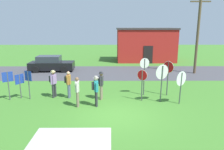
{
  "coord_description": "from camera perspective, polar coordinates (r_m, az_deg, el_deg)",
  "views": [
    {
      "loc": [
        -0.33,
        -10.06,
        4.46
      ],
      "look_at": [
        -0.25,
        3.44,
        1.3
      ],
      "focal_mm": 34.2,
      "sensor_mm": 36.0,
      "label": 1
    }
  ],
  "objects": [
    {
      "name": "info_panel_leftmost",
      "position": [
        14.22,
        -26.06,
        -1.4
      ],
      "size": [
        0.51,
        0.36,
        1.75
      ],
      "color": "#4C4C51",
      "rests_on": "ground"
    },
    {
      "name": "concrete_path",
      "position": [
        8.88,
        -11.12,
        -17.22
      ],
      "size": [
        3.2,
        2.4,
        0.01
      ],
      "primitive_type": "cube",
      "color": "#ADAAA3",
      "rests_on": "ground"
    },
    {
      "name": "person_with_sunhat",
      "position": [
        11.99,
        -9.27,
        -4.02
      ],
      "size": [
        0.26,
        0.57,
        1.69
      ],
      "color": "#7A6B56",
      "rests_on": "ground"
    },
    {
      "name": "stop_sign_tallest",
      "position": [
        14.05,
        14.75,
        0.72
      ],
      "size": [
        0.56,
        0.53,
        2.24
      ],
      "color": "#474C4C",
      "rests_on": "ground"
    },
    {
      "name": "utility_pole",
      "position": [
        21.3,
        21.96,
        10.28
      ],
      "size": [
        1.8,
        0.24,
        7.1
      ],
      "color": "brown",
      "rests_on": "ground"
    },
    {
      "name": "info_panel_rightmost",
      "position": [
        14.29,
        -23.44,
        -1.71
      ],
      "size": [
        0.34,
        0.52,
        1.54
      ],
      "color": "#4C4C51",
      "rests_on": "ground"
    },
    {
      "name": "person_in_blue",
      "position": [
        13.0,
        -3.0,
        -2.24
      ],
      "size": [
        0.41,
        0.57,
        1.74
      ],
      "color": "#7A6B56",
      "rests_on": "ground"
    },
    {
      "name": "stop_sign_far_back",
      "position": [
        12.75,
        17.98,
        -1.77
      ],
      "size": [
        0.71,
        0.53,
        1.93
      ],
      "color": "#474C4C",
      "rests_on": "ground"
    },
    {
      "name": "info_panel_middle",
      "position": [
        13.9,
        -21.44,
        -1.23
      ],
      "size": [
        0.52,
        0.34,
        1.77
      ],
      "color": "#4C4C51",
      "rests_on": "ground"
    },
    {
      "name": "parked_car_on_street",
      "position": [
        22.07,
        -15.94,
        2.83
      ],
      "size": [
        4.34,
        2.1,
        1.51
      ],
      "color": "black",
      "rests_on": "ground"
    },
    {
      "name": "person_holding_notes",
      "position": [
        11.9,
        -4.37,
        -3.71
      ],
      "size": [
        0.41,
        0.56,
        1.74
      ],
      "color": "#2D2D33",
      "rests_on": "ground"
    },
    {
      "name": "stop_sign_leaning_left",
      "position": [
        12.78,
        8.05,
        -1.37
      ],
      "size": [
        0.56,
        0.37,
        1.91
      ],
      "color": "#474C4C",
      "rests_on": "ground"
    },
    {
      "name": "street_asphalt",
      "position": [
        20.61,
        0.57,
        0.69
      ],
      "size": [
        60.0,
        6.4,
        0.01
      ],
      "primitive_type": "cube",
      "color": "#424247",
      "rests_on": "ground"
    },
    {
      "name": "person_in_dark_shirt",
      "position": [
        13.84,
        -15.42,
        -1.75
      ],
      "size": [
        0.44,
        0.54,
        1.74
      ],
      "color": "#2D2D33",
      "rests_on": "ground"
    },
    {
      "name": "ground_plane",
      "position": [
        11.01,
        1.42,
        -10.73
      ],
      "size": [
        80.0,
        80.0,
        0.0
      ],
      "primitive_type": "plane",
      "color": "#3D7528"
    },
    {
      "name": "building_background",
      "position": [
        27.49,
        8.98,
        8.04
      ],
      "size": [
        7.29,
        4.12,
        4.13
      ],
      "color": "#B2231E",
      "rests_on": "ground"
    },
    {
      "name": "stop_sign_nearest",
      "position": [
        12.69,
        13.2,
        -0.37
      ],
      "size": [
        0.81,
        0.43,
        2.27
      ],
      "color": "#474C4C",
      "rests_on": "ground"
    },
    {
      "name": "person_in_teal",
      "position": [
        13.55,
        -11.6,
        -1.97
      ],
      "size": [
        0.36,
        0.57,
        1.69
      ],
      "color": "#4C5670",
      "rests_on": "ground"
    },
    {
      "name": "stop_sign_center_cluster",
      "position": [
        13.81,
        8.64,
        1.19
      ],
      "size": [
        0.63,
        0.21,
        2.43
      ],
      "color": "#474C4C",
      "rests_on": "ground"
    }
  ]
}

